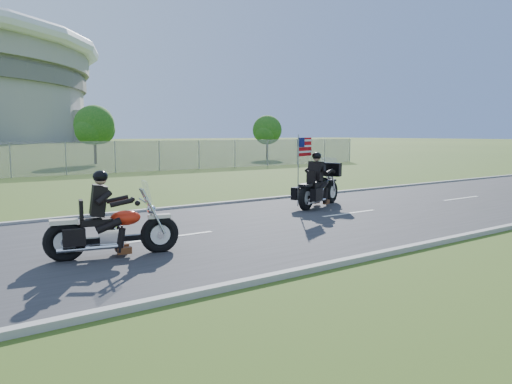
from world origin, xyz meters
TOP-DOWN VIEW (x-y plane):
  - ground at (0.00, 0.00)m, footprint 420.00×420.00m
  - road at (0.00, 0.00)m, footprint 120.00×8.00m
  - curb_north at (0.00, 4.05)m, footprint 120.00×0.18m
  - curb_south at (0.00, -4.05)m, footprint 120.00×0.18m
  - tree_fence_near at (6.04, 30.04)m, footprint 3.52×3.28m
  - tree_fence_far at (22.04, 28.03)m, footprint 3.08×2.87m
  - motorcycle_lead at (-3.78, -0.99)m, footprint 2.61×1.01m
  - motorcycle_follow at (4.25, 1.64)m, footprint 2.67×1.42m

SIDE VIEW (x-z plane):
  - ground at x=0.00m, z-range 0.00..0.00m
  - road at x=0.00m, z-range 0.00..0.04m
  - curb_north at x=0.00m, z-range -0.01..0.11m
  - curb_south at x=0.00m, z-range -0.01..0.11m
  - motorcycle_lead at x=-3.78m, z-range -0.33..1.45m
  - motorcycle_follow at x=4.25m, z-range -0.53..1.80m
  - tree_fence_far at x=22.04m, z-range 0.54..4.74m
  - tree_fence_near at x=6.04m, z-range 0.60..5.35m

